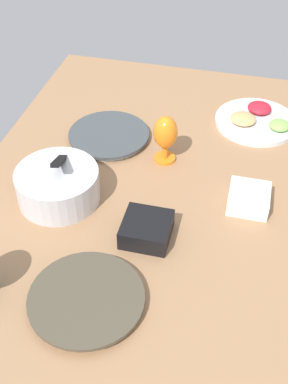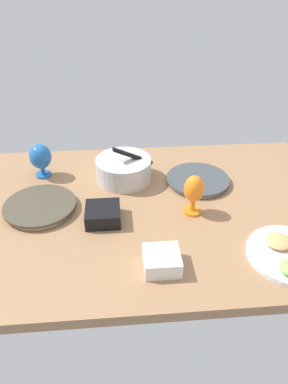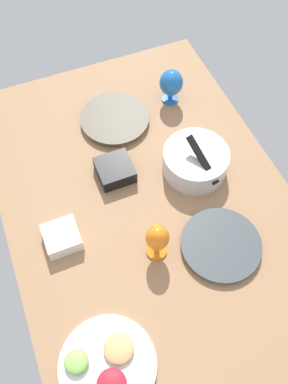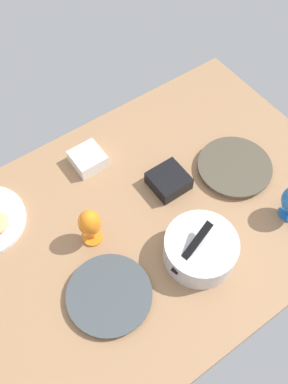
{
  "view_description": "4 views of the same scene",
  "coord_description": "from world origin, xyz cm",
  "views": [
    {
      "loc": [
        -110.27,
        -29.26,
        102.45
      ],
      "look_at": [
        -7.23,
        -3.87,
        6.38
      ],
      "focal_mm": 46.52,
      "sensor_mm": 36.0,
      "label": 1
    },
    {
      "loc": [
        -11.67,
        -116.56,
        86.69
      ],
      "look_at": [
        -1.7,
        1.28,
        6.38
      ],
      "focal_mm": 33.52,
      "sensor_mm": 36.0,
      "label": 2
    },
    {
      "loc": [
        64.57,
        -28.83,
        127.99
      ],
      "look_at": [
        -3.11,
        -1.45,
        6.38
      ],
      "focal_mm": 37.19,
      "sensor_mm": 36.0,
      "label": 3
    },
    {
      "loc": [
        41.11,
        60.21,
        134.74
      ],
      "look_at": [
        -6.45,
        -6.76,
        6.38
      ],
      "focal_mm": 39.78,
      "sensor_mm": 36.0,
      "label": 4
    }
  ],
  "objects": [
    {
      "name": "ground_plane",
      "position": [
        0.0,
        0.0,
        -2.0
      ],
      "size": [
        160.0,
        104.0,
        4.0
      ],
      "primitive_type": "cube",
      "color": "#99704C"
    },
    {
      "name": "dinner_plate_left",
      "position": [
        -43.43,
        1.7,
        1.42
      ],
      "size": [
        28.77,
        28.77,
        2.73
      ],
      "color": "beige",
      "rests_on": "ground_plane"
    },
    {
      "name": "dinner_plate_right",
      "position": [
        23.7,
        16.3,
        1.24
      ],
      "size": [
        27.93,
        27.93,
        2.39
      ],
      "color": "silver",
      "rests_on": "ground_plane"
    },
    {
      "name": "mixing_bowl",
      "position": [
        -9.09,
        21.93,
        5.52
      ],
      "size": [
        25.71,
        24.69,
        16.81
      ],
      "color": "silver",
      "rests_on": "ground_plane"
    },
    {
      "name": "fruit_platter",
      "position": [
        45.27,
        -32.76,
        1.55
      ],
      "size": [
        29.34,
        29.34,
        4.89
      ],
      "color": "silver",
      "rests_on": "ground_plane"
    },
    {
      "name": "hurricane_glass_orange",
      "position": [
        16.94,
        -4.94,
        10.09
      ],
      "size": [
        7.84,
        7.84,
        16.58
      ],
      "color": "orange",
      "rests_on": "ground_plane"
    },
    {
      "name": "square_bowl_black",
      "position": [
        -18.19,
        -7.3,
        3.24
      ],
      "size": [
        13.2,
        13.2,
        5.81
      ],
      "color": "black",
      "rests_on": "ground_plane"
    },
    {
      "name": "square_bowl_white",
      "position": [
        1.17,
        -33.61,
        3.2
      ],
      "size": [
        11.87,
        11.87,
        5.74
      ],
      "color": "white",
      "rests_on": "ground_plane"
    }
  ]
}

